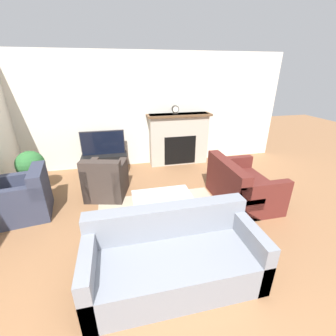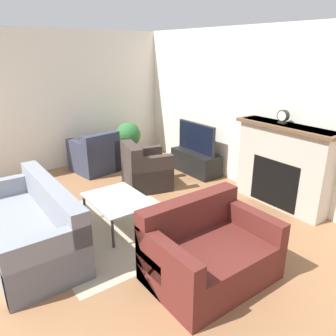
{
  "view_description": "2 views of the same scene",
  "coord_description": "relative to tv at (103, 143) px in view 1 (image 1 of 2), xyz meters",
  "views": [
    {
      "loc": [
        -0.27,
        -0.6,
        2.29
      ],
      "look_at": [
        0.56,
        2.99,
        0.67
      ],
      "focal_mm": 24.0,
      "sensor_mm": 36.0,
      "label": 1
    },
    {
      "loc": [
        4.01,
        0.58,
        2.35
      ],
      "look_at": [
        0.6,
        3.07,
        0.8
      ],
      "focal_mm": 35.0,
      "sensor_mm": 36.0,
      "label": 2
    }
  ],
  "objects": [
    {
      "name": "armchair_by_window",
      "position": [
        -1.24,
        -1.58,
        -0.42
      ],
      "size": [
        0.89,
        0.86,
        0.82
      ],
      "rotation": [
        0.0,
        0.0,
        -1.42
      ],
      "color": "#33384C",
      "rests_on": "ground_plane"
    },
    {
      "name": "wall_back",
      "position": [
        0.62,
        0.33,
        0.63
      ],
      "size": [
        8.01,
        0.06,
        2.7
      ],
      "color": "silver",
      "rests_on": "ground_plane"
    },
    {
      "name": "armchair_accent",
      "position": [
        0.05,
        -1.22,
        -0.41
      ],
      "size": [
        0.88,
        0.9,
        0.82
      ],
      "rotation": [
        0.0,
        0.0,
        2.89
      ],
      "color": "#3D332D",
      "rests_on": "ground_plane"
    },
    {
      "name": "potted_plant",
      "position": [
        -1.35,
        -0.74,
        -0.17
      ],
      "size": [
        0.52,
        0.52,
        0.87
      ],
      "color": "#AD704C",
      "rests_on": "ground_plane"
    },
    {
      "name": "couch_sectional",
      "position": [
        0.85,
        -3.36,
        -0.43
      ],
      "size": [
        1.95,
        0.87,
        0.82
      ],
      "color": "gray",
      "rests_on": "ground_plane"
    },
    {
      "name": "couch_loveseat",
      "position": [
        2.5,
        -1.98,
        -0.43
      ],
      "size": [
        0.94,
        1.3,
        0.82
      ],
      "rotation": [
        0.0,
        0.0,
        1.57
      ],
      "color": "#5B231E",
      "rests_on": "ground_plane"
    },
    {
      "name": "coffee_table",
      "position": [
        0.97,
        -2.23,
        -0.34
      ],
      "size": [
        0.95,
        0.71,
        0.42
      ],
      "color": "#333338",
      "rests_on": "ground_plane"
    },
    {
      "name": "fireplace",
      "position": [
        1.87,
        0.13,
        -0.04
      ],
      "size": [
        1.6,
        0.4,
        1.29
      ],
      "color": "#BCB2A3",
      "rests_on": "ground_plane"
    },
    {
      "name": "area_rug",
      "position": [
        0.97,
        -2.3,
        -0.72
      ],
      "size": [
        2.15,
        1.91,
        0.0
      ],
      "color": "#B7A88E",
      "rests_on": "ground_plane"
    },
    {
      "name": "tv_stand",
      "position": [
        -0.0,
        0.0,
        -0.5
      ],
      "size": [
        1.05,
        0.44,
        0.43
      ],
      "color": "black",
      "rests_on": "ground_plane"
    },
    {
      "name": "tv",
      "position": [
        0.0,
        0.0,
        0.0
      ],
      "size": [
        0.99,
        0.06,
        0.58
      ],
      "color": "#232328",
      "rests_on": "tv_stand"
    },
    {
      "name": "mantel_clock",
      "position": [
        1.77,
        0.13,
        0.68
      ],
      "size": [
        0.17,
        0.07,
        0.2
      ],
      "color": "#28231E",
      "rests_on": "fireplace"
    }
  ]
}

